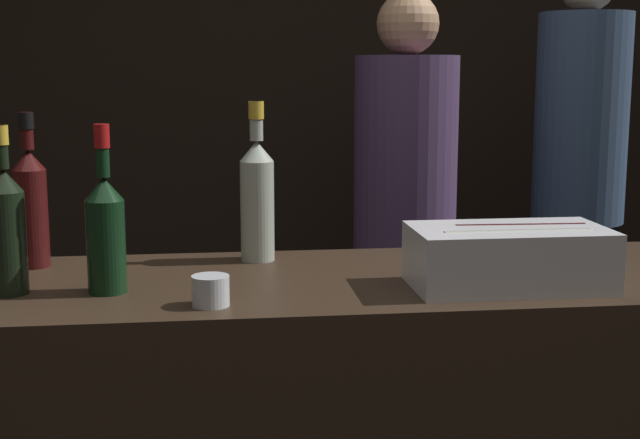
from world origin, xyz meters
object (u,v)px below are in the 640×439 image
Objects in this scene: person_in_hoodie at (405,207)px; person_blond_tee at (579,172)px; red_wine_bottle_burgundy at (105,228)px; rose_wine_bottle at (257,195)px; candle_votive at (211,291)px; red_wine_bottle_black_foil at (30,203)px; champagne_bottle at (6,227)px; ice_bin_with_bottles at (510,255)px.

person_in_hoodie is 0.91× the size of person_blond_tee.
red_wine_bottle_burgundy is at bearing 39.82° from person_blond_tee.
rose_wine_bottle is 0.22× the size of person_in_hoodie.
red_wine_bottle_black_foil reaches higher than candle_votive.
red_wine_bottle_black_foil reaches higher than red_wine_bottle_burgundy.
person_blond_tee reaches higher than red_wine_bottle_burgundy.
candle_votive is 0.21× the size of red_wine_bottle_black_foil.
red_wine_bottle_black_foil is at bearing 30.89° from person_blond_tee.
rose_wine_bottle reaches higher than red_wine_bottle_black_foil.
candle_votive is 0.43m from champagne_bottle.
person_blond_tee is at bearing 41.25° from rose_wine_bottle.
person_in_hoodie is at bearing 54.68° from red_wine_bottle_burgundy.
candle_votive is 0.21× the size of champagne_bottle.
champagne_bottle is 0.20× the size of person_in_hoodie.
rose_wine_bottle is 0.56m from champagne_bottle.
ice_bin_with_bottles is 0.81m from red_wine_bottle_burgundy.
ice_bin_with_bottles is 0.22× the size of person_blond_tee.
person_in_hoodie is (0.07, 1.29, -0.11)m from ice_bin_with_bottles.
person_blond_tee reaches higher than person_in_hoodie.
red_wine_bottle_black_foil is (-0.99, 0.31, 0.08)m from ice_bin_with_bottles.
red_wine_bottle_burgundy is (0.19, -0.01, -0.00)m from champagne_bottle.
person_blond_tee is (0.75, 1.40, -0.01)m from ice_bin_with_bottles.
ice_bin_with_bottles is 1.00m from champagne_bottle.
rose_wine_bottle is 0.20× the size of person_blond_tee.
candle_votive is 1.52m from person_in_hoodie.
red_wine_bottle_black_foil is 0.21× the size of person_in_hoodie.
champagne_bottle reaches higher than ice_bin_with_bottles.
red_wine_bottle_burgundy is 0.18× the size of person_blond_tee.
person_blond_tee is at bearing 37.54° from champagne_bottle.
red_wine_bottle_black_foil is (-0.50, -0.01, -0.01)m from rose_wine_bottle.
red_wine_bottle_burgundy is 1.52m from person_in_hoodie.
person_in_hoodie is at bearing 48.95° from champagne_bottle.
champagne_bottle is 0.19m from red_wine_bottle_burgundy.
candle_votive is 0.04× the size of person_in_hoodie.
rose_wine_bottle is (0.11, 0.39, 0.12)m from candle_votive.
person_in_hoodie is (1.06, 0.98, -0.18)m from red_wine_bottle_black_foil.
red_wine_bottle_black_foil reaches higher than ice_bin_with_bottles.
ice_bin_with_bottles is at bearing -32.94° from rose_wine_bottle.
candle_votive is at bearing -105.81° from rose_wine_bottle.
person_blond_tee is at bearing 32.11° from red_wine_bottle_black_foil.
person_in_hoodie is at bearing 42.58° from red_wine_bottle_black_foil.
red_wine_bottle_black_foil is at bearing 116.49° from person_in_hoodie.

